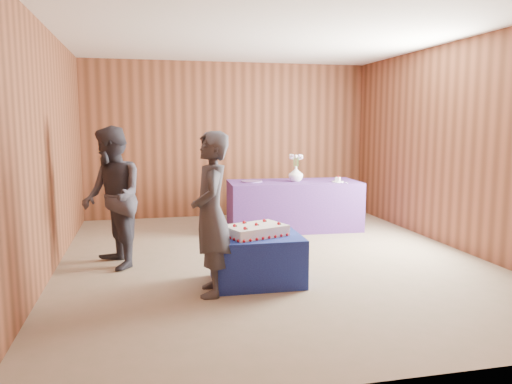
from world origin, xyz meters
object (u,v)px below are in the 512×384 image
object	(u,v)px
sheet_cake	(255,230)
serving_table	(294,205)
cake_table	(257,259)
vase	(296,174)
guest_left	(211,214)
guest_right	(112,198)

from	to	relation	value
sheet_cake	serving_table	bearing A→B (deg)	44.33
cake_table	vase	distance (m)	2.78
sheet_cake	guest_left	bearing A→B (deg)	-174.57
vase	guest_left	xyz separation A→B (m)	(-1.68, -2.68, -0.08)
sheet_cake	guest_left	distance (m)	0.59
cake_table	sheet_cake	xyz separation A→B (m)	(-0.02, -0.00, 0.30)
vase	cake_table	bearing A→B (deg)	-115.70
vase	guest_left	size ratio (longest dim) A/B	0.15
vase	sheet_cake	bearing A→B (deg)	-116.06
guest_left	guest_right	distance (m)	1.50
guest_right	guest_left	bearing A→B (deg)	20.96
serving_table	sheet_cake	distance (m)	2.73
cake_table	serving_table	xyz separation A→B (m)	(1.15, 2.46, 0.12)
serving_table	guest_right	distance (m)	3.08
vase	guest_right	bearing A→B (deg)	-149.85
serving_table	guest_left	xyz separation A→B (m)	(-1.65, -2.70, 0.41)
serving_table	guest_right	xyz separation A→B (m)	(-2.62, -1.56, 0.43)
serving_table	sheet_cake	world-z (taller)	serving_table
sheet_cake	guest_right	bearing A→B (deg)	127.77
cake_table	guest_left	size ratio (longest dim) A/B	0.57
guest_left	sheet_cake	bearing A→B (deg)	121.49
sheet_cake	vase	size ratio (longest dim) A/B	3.10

